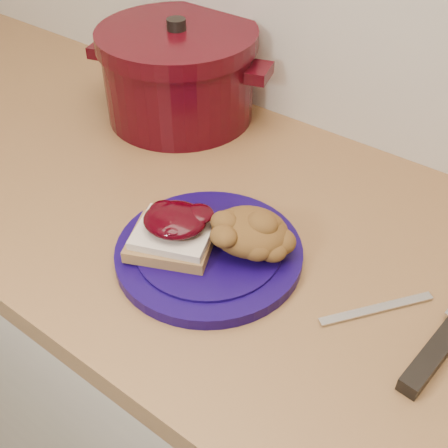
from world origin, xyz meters
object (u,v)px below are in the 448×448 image
Objects in this scene: plate at (209,253)px; butter_knife at (377,309)px; dutch_oven at (179,73)px; pepper_grinder at (186,80)px.

butter_knife is (0.22, 0.05, -0.01)m from plate.
dutch_oven is (-0.50, 0.22, 0.08)m from butter_knife.
plate is at bearing -43.88° from dutch_oven.
butter_knife is at bearing -23.67° from dutch_oven.
butter_knife is 0.43× the size of dutch_oven.
plate is at bearing 138.88° from butter_knife.
butter_knife is 1.15× the size of pepper_grinder.
plate is at bearing -45.61° from pepper_grinder.
dutch_oven is at bearing 136.12° from plate.
dutch_oven is 0.02m from pepper_grinder.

